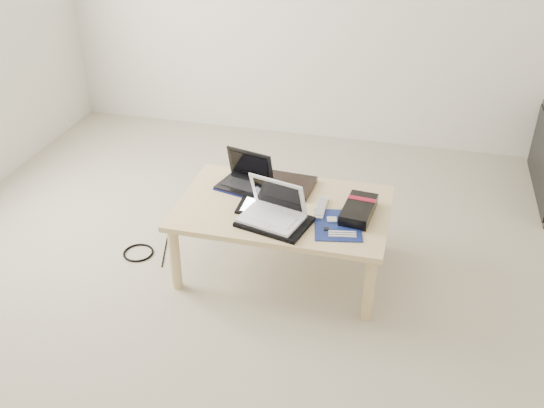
% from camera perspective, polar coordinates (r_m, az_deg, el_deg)
% --- Properties ---
extents(ground, '(4.00, 4.00, 0.00)m').
position_cam_1_polar(ground, '(3.22, -2.23, -8.14)').
color(ground, '#AAA28A').
rests_on(ground, ground).
extents(coffee_table, '(1.10, 0.70, 0.40)m').
position_cam_1_polar(coffee_table, '(3.18, 1.03, -0.90)').
color(coffee_table, '#D7BC82').
rests_on(coffee_table, ground).
extents(book, '(0.31, 0.26, 0.03)m').
position_cam_1_polar(book, '(3.31, 1.34, 1.80)').
color(book, black).
rests_on(book, coffee_table).
extents(netbook, '(0.31, 0.26, 0.20)m').
position_cam_1_polar(netbook, '(3.32, -2.50, 2.34)').
color(netbook, black).
rests_on(netbook, coffee_table).
extents(tablet, '(0.25, 0.19, 0.01)m').
position_cam_1_polar(tablet, '(3.14, -0.93, -0.22)').
color(tablet, black).
rests_on(tablet, coffee_table).
extents(remote, '(0.05, 0.21, 0.02)m').
position_cam_1_polar(remote, '(3.12, 4.63, -0.40)').
color(remote, silver).
rests_on(remote, coffee_table).
extents(neoprene_sleeve, '(0.39, 0.32, 0.02)m').
position_cam_1_polar(neoprene_sleeve, '(3.01, 0.24, -1.69)').
color(neoprene_sleeve, black).
rests_on(neoprene_sleeve, coffee_table).
extents(white_laptop, '(0.34, 0.28, 0.21)m').
position_cam_1_polar(white_laptop, '(3.00, 0.13, -0.58)').
color(white_laptop, white).
rests_on(white_laptop, neoprene_sleeve).
extents(motherboard, '(0.28, 0.32, 0.01)m').
position_cam_1_polar(motherboard, '(3.01, 6.24, -1.98)').
color(motherboard, navy).
rests_on(motherboard, coffee_table).
extents(gpu_box, '(0.17, 0.30, 0.06)m').
position_cam_1_polar(gpu_box, '(3.09, 8.16, -0.55)').
color(gpu_box, black).
rests_on(gpu_box, coffee_table).
extents(cable_coil, '(0.11, 0.11, 0.01)m').
position_cam_1_polar(cable_coil, '(3.17, -2.02, 0.14)').
color(cable_coil, black).
rests_on(cable_coil, coffee_table).
extents(floor_cable_coil, '(0.20, 0.20, 0.01)m').
position_cam_1_polar(floor_cable_coil, '(3.56, -12.47, -4.50)').
color(floor_cable_coil, black).
rests_on(floor_cable_coil, ground).
extents(floor_cable_trail, '(0.11, 0.34, 0.01)m').
position_cam_1_polar(floor_cable_trail, '(3.57, -10.01, -4.13)').
color(floor_cable_trail, black).
rests_on(floor_cable_trail, ground).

